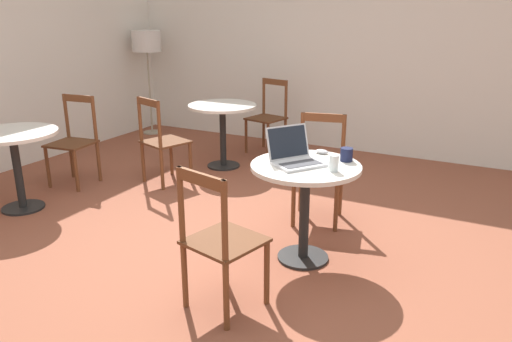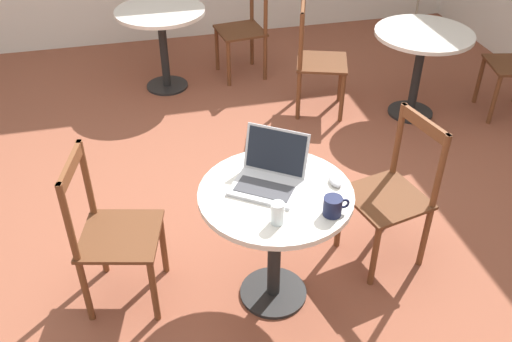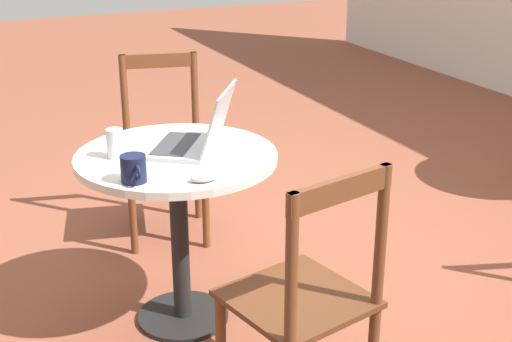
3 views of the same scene
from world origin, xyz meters
name	(u,v)px [view 1 (image 1 of 3)]	position (x,y,z in m)	size (l,w,h in m)	color
ground_plane	(226,253)	(0.00, 0.00, 0.00)	(16.00, 16.00, 0.00)	brown
wall_side	(360,42)	(3.23, 0.00, 1.35)	(0.06, 9.40, 2.70)	silver
cafe_table_near	(305,184)	(0.19, -0.55, 0.58)	(0.77, 0.77, 0.72)	black
cafe_table_mid	(223,117)	(1.83, 1.12, 0.58)	(0.77, 0.77, 0.72)	black
cafe_table_far	(14,148)	(-0.11, 2.09, 0.58)	(0.77, 0.77, 0.72)	black
chair_near_right	(319,170)	(0.92, -0.38, 0.44)	(0.48, 0.48, 0.90)	brown
chair_near_left	(220,242)	(-0.63, -0.35, 0.44)	(0.49, 0.49, 0.90)	brown
chair_mid_left	(162,142)	(1.06, 1.38, 0.44)	(0.51, 0.51, 0.90)	brown
chair_mid_right	(268,117)	(2.64, 0.95, 0.44)	(0.48, 0.48, 0.90)	brown
chair_far_right	(74,142)	(0.64, 2.18, 0.44)	(0.45, 0.45, 0.90)	brown
floor_lamp	(147,44)	(2.74, 2.89, 1.26)	(0.40, 0.40, 1.45)	#9E937F
laptop	(295,157)	(0.17, -0.47, 0.77)	(0.44, 0.44, 0.24)	#B7B7BC
mouse	(322,152)	(0.49, -0.55, 0.74)	(0.06, 0.10, 0.03)	#B7B7BC
mug	(347,154)	(0.40, -0.77, 0.77)	(0.13, 0.09, 0.09)	#141938
drinking_glass	(334,163)	(0.13, -0.76, 0.78)	(0.06, 0.06, 0.11)	silver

